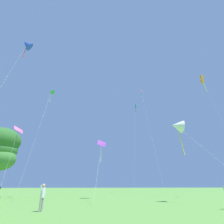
{
  "coord_description": "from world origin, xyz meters",
  "views": [
    {
      "loc": [
        -1.82,
        -2.4,
        1.58
      ],
      "look_at": [
        2.43,
        27.2,
        14.1
      ],
      "focal_mm": 28.45,
      "sensor_mm": 36.0,
      "label": 1
    }
  ],
  "objects_px": {
    "kite_white_distant": "(177,126)",
    "kite_blue_delta": "(27,45)",
    "kite_orange_box": "(202,80)",
    "kite_green_small": "(51,92)",
    "person_foreground_watcher": "(43,195)",
    "kite_teal_box": "(136,108)",
    "kite_purple_streamer": "(101,147)",
    "tree_right_cluster": "(0,148)",
    "kite_pink_low": "(18,132)",
    "kite_red_high": "(143,99)"
  },
  "relations": [
    {
      "from": "kite_green_small",
      "to": "kite_purple_streamer",
      "type": "relative_size",
      "value": 1.71
    },
    {
      "from": "kite_white_distant",
      "to": "kite_orange_box",
      "type": "bearing_deg",
      "value": 31.97
    },
    {
      "from": "kite_red_high",
      "to": "tree_right_cluster",
      "type": "xyz_separation_m",
      "value": [
        -28.41,
        -12.69,
        -17.12
      ]
    },
    {
      "from": "kite_white_distant",
      "to": "kite_blue_delta",
      "type": "bearing_deg",
      "value": 162.43
    },
    {
      "from": "kite_purple_streamer",
      "to": "kite_pink_low",
      "type": "height_order",
      "value": "kite_pink_low"
    },
    {
      "from": "kite_green_small",
      "to": "kite_teal_box",
      "type": "relative_size",
      "value": 0.77
    },
    {
      "from": "kite_green_small",
      "to": "kite_purple_streamer",
      "type": "height_order",
      "value": "kite_green_small"
    },
    {
      "from": "kite_blue_delta",
      "to": "tree_right_cluster",
      "type": "relative_size",
      "value": 2.48
    },
    {
      "from": "kite_purple_streamer",
      "to": "kite_white_distant",
      "type": "bearing_deg",
      "value": -39.0
    },
    {
      "from": "kite_green_small",
      "to": "person_foreground_watcher",
      "type": "distance_m",
      "value": 21.75
    },
    {
      "from": "kite_white_distant",
      "to": "kite_purple_streamer",
      "type": "bearing_deg",
      "value": 141.0
    },
    {
      "from": "kite_red_high",
      "to": "tree_right_cluster",
      "type": "bearing_deg",
      "value": -155.92
    },
    {
      "from": "kite_red_high",
      "to": "kite_pink_low",
      "type": "relative_size",
      "value": 3.07
    },
    {
      "from": "kite_white_distant",
      "to": "tree_right_cluster",
      "type": "bearing_deg",
      "value": 155.59
    },
    {
      "from": "tree_right_cluster",
      "to": "kite_green_small",
      "type": "bearing_deg",
      "value": -13.59
    },
    {
      "from": "kite_red_high",
      "to": "kite_teal_box",
      "type": "xyz_separation_m",
      "value": [
        -2.08,
        0.53,
        -2.59
      ]
    },
    {
      "from": "tree_right_cluster",
      "to": "kite_pink_low",
      "type": "bearing_deg",
      "value": -53.61
    },
    {
      "from": "kite_purple_streamer",
      "to": "person_foreground_watcher",
      "type": "xyz_separation_m",
      "value": [
        -4.97,
        -12.12,
        -5.79
      ]
    },
    {
      "from": "person_foreground_watcher",
      "to": "tree_right_cluster",
      "type": "xyz_separation_m",
      "value": [
        -10.68,
        16.17,
        6.03
      ]
    },
    {
      "from": "kite_white_distant",
      "to": "kite_blue_delta",
      "type": "xyz_separation_m",
      "value": [
        -22.16,
        7.02,
        16.34
      ]
    },
    {
      "from": "kite_purple_streamer",
      "to": "kite_teal_box",
      "type": "bearing_deg",
      "value": 58.29
    },
    {
      "from": "kite_red_high",
      "to": "person_foreground_watcher",
      "type": "distance_m",
      "value": 41.03
    },
    {
      "from": "kite_green_small",
      "to": "kite_blue_delta",
      "type": "height_order",
      "value": "kite_blue_delta"
    },
    {
      "from": "kite_orange_box",
      "to": "kite_blue_delta",
      "type": "height_order",
      "value": "kite_blue_delta"
    },
    {
      "from": "kite_orange_box",
      "to": "person_foreground_watcher",
      "type": "relative_size",
      "value": 11.88
    },
    {
      "from": "kite_white_distant",
      "to": "kite_teal_box",
      "type": "xyz_separation_m",
      "value": [
        2.1,
        24.22,
        13.3
      ]
    },
    {
      "from": "kite_purple_streamer",
      "to": "kite_blue_delta",
      "type": "distance_m",
      "value": 22.39
    },
    {
      "from": "kite_white_distant",
      "to": "kite_teal_box",
      "type": "distance_m",
      "value": 27.71
    },
    {
      "from": "kite_orange_box",
      "to": "tree_right_cluster",
      "type": "relative_size",
      "value": 1.99
    },
    {
      "from": "tree_right_cluster",
      "to": "kite_white_distant",
      "type": "bearing_deg",
      "value": -24.41
    },
    {
      "from": "kite_purple_streamer",
      "to": "kite_green_small",
      "type": "bearing_deg",
      "value": 164.78
    },
    {
      "from": "kite_pink_low",
      "to": "kite_green_small",
      "type": "bearing_deg",
      "value": 59.73
    },
    {
      "from": "kite_orange_box",
      "to": "kite_blue_delta",
      "type": "relative_size",
      "value": 0.8
    },
    {
      "from": "kite_red_high",
      "to": "kite_white_distant",
      "type": "bearing_deg",
      "value": -100.01
    },
    {
      "from": "kite_blue_delta",
      "to": "kite_white_distant",
      "type": "bearing_deg",
      "value": -17.57
    },
    {
      "from": "kite_green_small",
      "to": "person_foreground_watcher",
      "type": "height_order",
      "value": "kite_green_small"
    },
    {
      "from": "kite_blue_delta",
      "to": "kite_teal_box",
      "type": "height_order",
      "value": "kite_blue_delta"
    },
    {
      "from": "kite_white_distant",
      "to": "person_foreground_watcher",
      "type": "relative_size",
      "value": 6.28
    },
    {
      "from": "kite_pink_low",
      "to": "kite_purple_streamer",
      "type": "bearing_deg",
      "value": 9.43
    },
    {
      "from": "kite_teal_box",
      "to": "tree_right_cluster",
      "type": "height_order",
      "value": "kite_teal_box"
    },
    {
      "from": "kite_teal_box",
      "to": "kite_white_distant",
      "type": "bearing_deg",
      "value": -94.96
    },
    {
      "from": "kite_green_small",
      "to": "kite_red_high",
      "type": "bearing_deg",
      "value": 33.66
    },
    {
      "from": "kite_pink_low",
      "to": "kite_teal_box",
      "type": "xyz_separation_m",
      "value": [
        21.96,
        19.15,
        13.46
      ]
    },
    {
      "from": "kite_green_small",
      "to": "kite_orange_box",
      "type": "xyz_separation_m",
      "value": [
        27.05,
        -3.29,
        2.83
      ]
    },
    {
      "from": "kite_red_high",
      "to": "kite_blue_delta",
      "type": "distance_m",
      "value": 31.18
    },
    {
      "from": "kite_pink_low",
      "to": "tree_right_cluster",
      "type": "height_order",
      "value": "tree_right_cluster"
    },
    {
      "from": "kite_pink_low",
      "to": "person_foreground_watcher",
      "type": "relative_size",
      "value": 5.22
    },
    {
      "from": "kite_purple_streamer",
      "to": "person_foreground_watcher",
      "type": "height_order",
      "value": "kite_purple_streamer"
    },
    {
      "from": "kite_green_small",
      "to": "kite_white_distant",
      "type": "relative_size",
      "value": 1.6
    },
    {
      "from": "person_foreground_watcher",
      "to": "tree_right_cluster",
      "type": "height_order",
      "value": "tree_right_cluster"
    }
  ]
}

